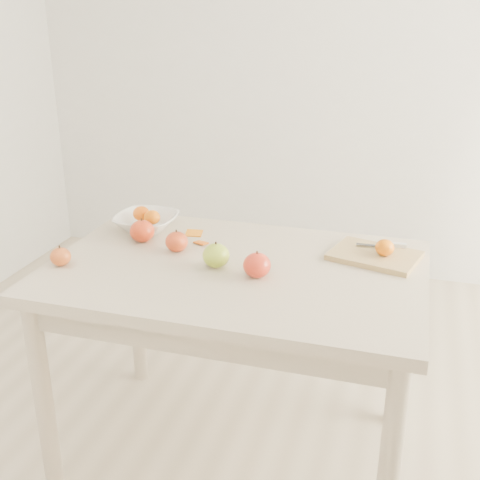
# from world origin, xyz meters

# --- Properties ---
(ground) EXTENTS (3.50, 3.50, 0.00)m
(ground) POSITION_xyz_m (0.00, 0.00, 0.00)
(ground) COLOR #C6B293
(ground) RESTS_ON ground
(table) EXTENTS (1.20, 0.80, 0.75)m
(table) POSITION_xyz_m (0.00, 0.00, 0.65)
(table) COLOR beige
(table) RESTS_ON ground
(cutting_board) EXTENTS (0.32, 0.27, 0.02)m
(cutting_board) POSITION_xyz_m (0.42, 0.19, 0.76)
(cutting_board) COLOR tan
(cutting_board) RESTS_ON table
(board_tangerine) EXTENTS (0.06, 0.06, 0.05)m
(board_tangerine) POSITION_xyz_m (0.45, 0.18, 0.80)
(board_tangerine) COLOR #D66407
(board_tangerine) RESTS_ON cutting_board
(fruit_bowl) EXTENTS (0.23, 0.23, 0.06)m
(fruit_bowl) POSITION_xyz_m (-0.42, 0.23, 0.78)
(fruit_bowl) COLOR white
(fruit_bowl) RESTS_ON table
(bowl_tangerine_near) EXTENTS (0.06, 0.06, 0.06)m
(bowl_tangerine_near) POSITION_xyz_m (-0.44, 0.24, 0.81)
(bowl_tangerine_near) COLOR #C85907
(bowl_tangerine_near) RESTS_ON fruit_bowl
(bowl_tangerine_far) EXTENTS (0.06, 0.06, 0.05)m
(bowl_tangerine_far) POSITION_xyz_m (-0.39, 0.21, 0.80)
(bowl_tangerine_far) COLOR #D25E07
(bowl_tangerine_far) RESTS_ON fruit_bowl
(orange_peel_a) EXTENTS (0.07, 0.05, 0.01)m
(orange_peel_a) POSITION_xyz_m (-0.23, 0.22, 0.75)
(orange_peel_a) COLOR orange
(orange_peel_a) RESTS_ON table
(orange_peel_b) EXTENTS (0.05, 0.05, 0.01)m
(orange_peel_b) POSITION_xyz_m (-0.17, 0.15, 0.75)
(orange_peel_b) COLOR orange
(orange_peel_b) RESTS_ON table
(paring_knife) EXTENTS (0.17, 0.05, 0.01)m
(paring_knife) POSITION_xyz_m (0.47, 0.26, 0.78)
(paring_knife) COLOR silver
(paring_knife) RESTS_ON cutting_board
(apple_green) EXTENTS (0.09, 0.09, 0.08)m
(apple_green) POSITION_xyz_m (-0.06, -0.03, 0.79)
(apple_green) COLOR #6F9D1D
(apple_green) RESTS_ON table
(apple_red_a) EXTENTS (0.09, 0.09, 0.08)m
(apple_red_a) POSITION_xyz_m (-0.38, 0.11, 0.79)
(apple_red_a) COLOR maroon
(apple_red_a) RESTS_ON table
(apple_red_d) EXTENTS (0.07, 0.07, 0.06)m
(apple_red_d) POSITION_xyz_m (-0.54, -0.16, 0.78)
(apple_red_d) COLOR maroon
(apple_red_d) RESTS_ON table
(apple_red_e) EXTENTS (0.09, 0.09, 0.08)m
(apple_red_e) POSITION_xyz_m (0.09, -0.06, 0.79)
(apple_red_e) COLOR #98080B
(apple_red_e) RESTS_ON table
(apple_red_b) EXTENTS (0.08, 0.08, 0.07)m
(apple_red_b) POSITION_xyz_m (-0.23, 0.06, 0.78)
(apple_red_b) COLOR maroon
(apple_red_b) RESTS_ON table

